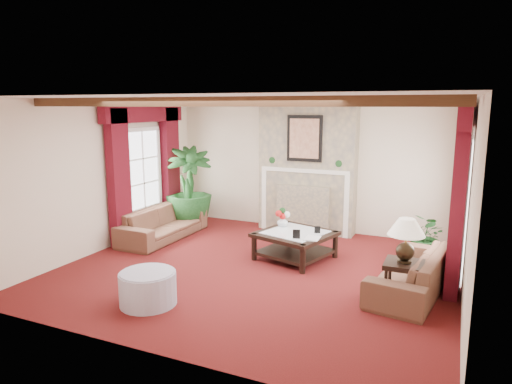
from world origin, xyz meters
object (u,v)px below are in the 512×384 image
at_px(coffee_table, 295,246).
at_px(sofa_left, 163,218).
at_px(potted_palm, 189,205).
at_px(side_table, 403,283).
at_px(sofa_right, 412,264).
at_px(ottoman, 148,288).

bearing_deg(coffee_table, sofa_left, -166.08).
height_order(potted_palm, side_table, potted_palm).
height_order(sofa_right, potted_palm, potted_palm).
distance_m(sofa_left, sofa_right, 4.81).
distance_m(sofa_right, ottoman, 3.66).
height_order(sofa_right, side_table, sofa_right).
xyz_separation_m(sofa_right, ottoman, (-3.14, -1.88, -0.18)).
height_order(sofa_left, sofa_right, sofa_left).
distance_m(potted_palm, side_table, 5.18).
bearing_deg(ottoman, coffee_table, 65.09).
bearing_deg(potted_palm, sofa_right, -19.63).
xyz_separation_m(sofa_left, sofa_right, (4.76, -0.74, -0.00)).
bearing_deg(potted_palm, coffee_table, -20.75).
distance_m(sofa_right, potted_palm, 5.04).
relative_size(sofa_right, potted_palm, 1.08).
bearing_deg(coffee_table, side_table, -14.99).
height_order(potted_palm, ottoman, potted_palm).
bearing_deg(ottoman, sofa_right, 30.97).
height_order(sofa_left, coffee_table, sofa_left).
xyz_separation_m(sofa_right, potted_palm, (-4.74, 1.69, 0.09)).
xyz_separation_m(coffee_table, ottoman, (-1.17, -2.52, -0.02)).
xyz_separation_m(side_table, ottoman, (-3.08, -1.38, -0.07)).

